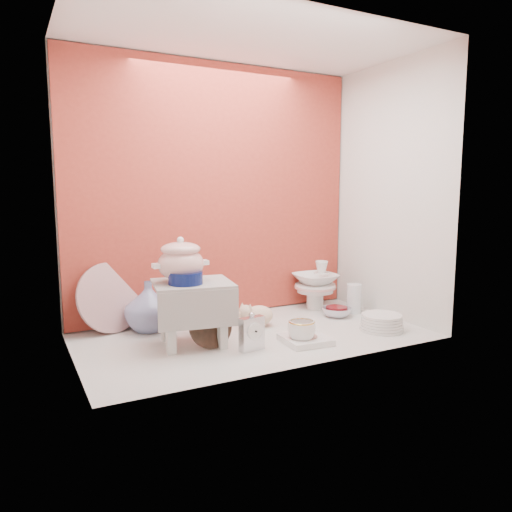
{
  "coord_description": "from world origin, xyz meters",
  "views": [
    {
      "loc": [
        -1.13,
        -2.19,
        0.77
      ],
      "look_at": [
        0.02,
        0.02,
        0.42
      ],
      "focal_mm": 33.9,
      "sensor_mm": 36.0,
      "label": 1
    }
  ],
  "objects_px": {
    "mantel_clock": "(252,332)",
    "dinner_plate_stack": "(382,322)",
    "step_stool": "(193,313)",
    "plush_pig": "(259,316)",
    "porcelain_tower": "(315,285)",
    "soup_tureen": "(181,259)",
    "gold_rim_teacup": "(302,331)",
    "crystal_bowl": "(337,312)",
    "floral_platter": "(110,298)",
    "blue_white_vase": "(149,306)"
  },
  "relations": [
    {
      "from": "plush_pig",
      "to": "porcelain_tower",
      "type": "height_order",
      "value": "porcelain_tower"
    },
    {
      "from": "floral_platter",
      "to": "plush_pig",
      "type": "xyz_separation_m",
      "value": [
        0.75,
        -0.3,
        -0.12
      ]
    },
    {
      "from": "soup_tureen",
      "to": "dinner_plate_stack",
      "type": "xyz_separation_m",
      "value": [
        1.05,
        -0.26,
        -0.38
      ]
    },
    {
      "from": "blue_white_vase",
      "to": "crystal_bowl",
      "type": "height_order",
      "value": "blue_white_vase"
    },
    {
      "from": "floral_platter",
      "to": "plush_pig",
      "type": "bearing_deg",
      "value": -21.5
    },
    {
      "from": "mantel_clock",
      "to": "plush_pig",
      "type": "height_order",
      "value": "mantel_clock"
    },
    {
      "from": "plush_pig",
      "to": "soup_tureen",
      "type": "bearing_deg",
      "value": -147.38
    },
    {
      "from": "step_stool",
      "to": "soup_tureen",
      "type": "height_order",
      "value": "soup_tureen"
    },
    {
      "from": "step_stool",
      "to": "blue_white_vase",
      "type": "distance_m",
      "value": 0.36
    },
    {
      "from": "gold_rim_teacup",
      "to": "crystal_bowl",
      "type": "xyz_separation_m",
      "value": [
        0.47,
        0.34,
        -0.04
      ]
    },
    {
      "from": "floral_platter",
      "to": "mantel_clock",
      "type": "relative_size",
      "value": 2.09
    },
    {
      "from": "blue_white_vase",
      "to": "dinner_plate_stack",
      "type": "height_order",
      "value": "blue_white_vase"
    },
    {
      "from": "plush_pig",
      "to": "dinner_plate_stack",
      "type": "height_order",
      "value": "plush_pig"
    },
    {
      "from": "blue_white_vase",
      "to": "dinner_plate_stack",
      "type": "bearing_deg",
      "value": -27.1
    },
    {
      "from": "soup_tureen",
      "to": "crystal_bowl",
      "type": "distance_m",
      "value": 1.08
    },
    {
      "from": "floral_platter",
      "to": "mantel_clock",
      "type": "height_order",
      "value": "floral_platter"
    },
    {
      "from": "mantel_clock",
      "to": "step_stool",
      "type": "bearing_deg",
      "value": 126.2
    },
    {
      "from": "dinner_plate_stack",
      "to": "mantel_clock",
      "type": "bearing_deg",
      "value": 177.65
    },
    {
      "from": "soup_tureen",
      "to": "plush_pig",
      "type": "xyz_separation_m",
      "value": [
        0.48,
        0.11,
        -0.36
      ]
    },
    {
      "from": "gold_rim_teacup",
      "to": "mantel_clock",
      "type": "bearing_deg",
      "value": 173.84
    },
    {
      "from": "soup_tureen",
      "to": "plush_pig",
      "type": "distance_m",
      "value": 0.61
    },
    {
      "from": "dinner_plate_stack",
      "to": "porcelain_tower",
      "type": "distance_m",
      "value": 0.59
    },
    {
      "from": "floral_platter",
      "to": "mantel_clock",
      "type": "bearing_deg",
      "value": -49.58
    },
    {
      "from": "floral_platter",
      "to": "porcelain_tower",
      "type": "height_order",
      "value": "floral_platter"
    },
    {
      "from": "step_stool",
      "to": "mantel_clock",
      "type": "bearing_deg",
      "value": -34.22
    },
    {
      "from": "plush_pig",
      "to": "crystal_bowl",
      "type": "distance_m",
      "value": 0.52
    },
    {
      "from": "floral_platter",
      "to": "mantel_clock",
      "type": "xyz_separation_m",
      "value": [
        0.54,
        -0.63,
        -0.09
      ]
    },
    {
      "from": "step_stool",
      "to": "floral_platter",
      "type": "bearing_deg",
      "value": 136.96
    },
    {
      "from": "soup_tureen",
      "to": "mantel_clock",
      "type": "distance_m",
      "value": 0.49
    },
    {
      "from": "crystal_bowl",
      "to": "plush_pig",
      "type": "bearing_deg",
      "value": 177.32
    },
    {
      "from": "mantel_clock",
      "to": "soup_tureen",
      "type": "bearing_deg",
      "value": 129.9
    },
    {
      "from": "blue_white_vase",
      "to": "mantel_clock",
      "type": "bearing_deg",
      "value": -57.36
    },
    {
      "from": "gold_rim_teacup",
      "to": "dinner_plate_stack",
      "type": "relative_size",
      "value": 0.59
    },
    {
      "from": "soup_tureen",
      "to": "blue_white_vase",
      "type": "distance_m",
      "value": 0.44
    },
    {
      "from": "porcelain_tower",
      "to": "crystal_bowl",
      "type": "bearing_deg",
      "value": -89.97
    },
    {
      "from": "step_stool",
      "to": "crystal_bowl",
      "type": "xyz_separation_m",
      "value": [
        0.95,
        0.1,
        -0.13
      ]
    },
    {
      "from": "soup_tureen",
      "to": "dinner_plate_stack",
      "type": "relative_size",
      "value": 1.12
    },
    {
      "from": "porcelain_tower",
      "to": "plush_pig",
      "type": "bearing_deg",
      "value": -158.31
    },
    {
      "from": "plush_pig",
      "to": "crystal_bowl",
      "type": "relative_size",
      "value": 1.24
    },
    {
      "from": "step_stool",
      "to": "soup_tureen",
      "type": "xyz_separation_m",
      "value": [
        -0.05,
        0.02,
        0.27
      ]
    },
    {
      "from": "gold_rim_teacup",
      "to": "porcelain_tower",
      "type": "bearing_deg",
      "value": 50.52
    },
    {
      "from": "crystal_bowl",
      "to": "porcelain_tower",
      "type": "distance_m",
      "value": 0.26
    },
    {
      "from": "plush_pig",
      "to": "dinner_plate_stack",
      "type": "xyz_separation_m",
      "value": [
        0.57,
        -0.37,
        -0.02
      ]
    },
    {
      "from": "step_stool",
      "to": "mantel_clock",
      "type": "relative_size",
      "value": 2.05
    },
    {
      "from": "floral_platter",
      "to": "dinner_plate_stack",
      "type": "bearing_deg",
      "value": -26.69
    },
    {
      "from": "floral_platter",
      "to": "gold_rim_teacup",
      "type": "height_order",
      "value": "floral_platter"
    },
    {
      "from": "mantel_clock",
      "to": "dinner_plate_stack",
      "type": "distance_m",
      "value": 0.78
    },
    {
      "from": "dinner_plate_stack",
      "to": "porcelain_tower",
      "type": "relative_size",
      "value": 0.76
    },
    {
      "from": "blue_white_vase",
      "to": "porcelain_tower",
      "type": "bearing_deg",
      "value": -0.22
    },
    {
      "from": "floral_platter",
      "to": "crystal_bowl",
      "type": "relative_size",
      "value": 2.16
    }
  ]
}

